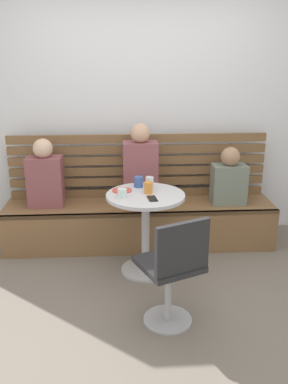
# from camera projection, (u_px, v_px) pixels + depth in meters

# --- Properties ---
(ground) EXTENTS (8.00, 8.00, 0.00)m
(ground) POSITION_uv_depth(u_px,v_px,m) (148.00, 312.00, 3.19)
(ground) COLOR #70665B
(back_wall) EXTENTS (5.20, 0.10, 2.90)m
(back_wall) POSITION_uv_depth(u_px,v_px,m) (137.00, 98.00, 4.27)
(back_wall) COLOR silver
(back_wall) RESTS_ON ground
(booth_bench) EXTENTS (2.70, 0.52, 0.44)m
(booth_bench) POSITION_uv_depth(u_px,v_px,m) (140.00, 224.00, 4.25)
(booth_bench) COLOR brown
(booth_bench) RESTS_ON ground
(booth_backrest) EXTENTS (2.65, 0.04, 0.67)m
(booth_backrest) POSITION_uv_depth(u_px,v_px,m) (138.00, 166.00, 4.30)
(booth_backrest) COLOR brown
(booth_backrest) RESTS_ON booth_bench
(cafe_table) EXTENTS (0.68, 0.68, 0.74)m
(cafe_table) POSITION_uv_depth(u_px,v_px,m) (146.00, 218.00, 3.62)
(cafe_table) COLOR #ADADB2
(cafe_table) RESTS_ON ground
(white_chair) EXTENTS (0.53, 0.53, 0.85)m
(white_chair) POSITION_uv_depth(u_px,v_px,m) (173.00, 269.00, 2.88)
(white_chair) COLOR #ADADB2
(white_chair) RESTS_ON ground
(person_adult) EXTENTS (0.34, 0.22, 0.81)m
(person_adult) POSITION_uv_depth(u_px,v_px,m) (140.00, 168.00, 4.10)
(person_adult) COLOR brown
(person_adult) RESTS_ON booth_bench
(person_child_left) EXTENTS (0.34, 0.22, 0.58)m
(person_child_left) POSITION_uv_depth(u_px,v_px,m) (229.00, 179.00, 4.14)
(person_child_left) COLOR slate
(person_child_left) RESTS_ON booth_bench
(person_child_middle) EXTENTS (0.34, 0.22, 0.68)m
(person_child_middle) POSITION_uv_depth(u_px,v_px,m) (45.00, 177.00, 4.05)
(person_child_middle) COLOR brown
(person_child_middle) RESTS_ON booth_bench
(cup_mug_blue) EXTENTS (0.08, 0.08, 0.09)m
(cup_mug_blue) POSITION_uv_depth(u_px,v_px,m) (138.00, 182.00, 3.73)
(cup_mug_blue) COLOR #3D5B9E
(cup_mug_blue) RESTS_ON cafe_table
(cup_glass_tall) EXTENTS (0.07, 0.07, 0.12)m
(cup_glass_tall) POSITION_uv_depth(u_px,v_px,m) (150.00, 184.00, 3.64)
(cup_glass_tall) COLOR silver
(cup_glass_tall) RESTS_ON cafe_table
(cup_glass_short) EXTENTS (0.08, 0.08, 0.08)m
(cup_glass_short) POSITION_uv_depth(u_px,v_px,m) (122.00, 193.00, 3.45)
(cup_glass_short) COLOR silver
(cup_glass_short) RESTS_ON cafe_table
(cup_tumbler_orange) EXTENTS (0.07, 0.07, 0.10)m
(cup_tumbler_orange) POSITION_uv_depth(u_px,v_px,m) (148.00, 188.00, 3.55)
(cup_tumbler_orange) COLOR orange
(cup_tumbler_orange) RESTS_ON cafe_table
(plate_small) EXTENTS (0.17, 0.17, 0.01)m
(plate_small) POSITION_uv_depth(u_px,v_px,m) (122.00, 190.00, 3.63)
(plate_small) COLOR #DB4C42
(plate_small) RESTS_ON cafe_table
(phone_on_table) EXTENTS (0.09, 0.15, 0.01)m
(phone_on_table) POSITION_uv_depth(u_px,v_px,m) (152.00, 199.00, 3.43)
(phone_on_table) COLOR black
(phone_on_table) RESTS_ON cafe_table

